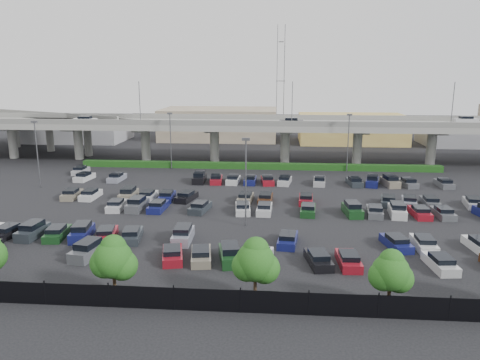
{
  "coord_description": "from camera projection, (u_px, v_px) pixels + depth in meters",
  "views": [
    {
      "loc": [
        3.53,
        -59.54,
        17.45
      ],
      "look_at": [
        -1.88,
        6.96,
        2.0
      ],
      "focal_mm": 35.0,
      "sensor_mm": 36.0,
      "label": 1
    }
  ],
  "objects": [
    {
      "name": "ground",
      "position": [
        250.0,
        207.0,
        62.03
      ],
      "size": [
        280.0,
        280.0,
        0.0
      ],
      "primitive_type": "plane",
      "color": "black"
    },
    {
      "name": "overpass",
      "position": [
        259.0,
        127.0,
        91.54
      ],
      "size": [
        150.0,
        13.0,
        15.8
      ],
      "color": "gray",
      "rests_on": "ground"
    },
    {
      "name": "on_ramp",
      "position": [
        33.0,
        120.0,
        106.4
      ],
      "size": [
        50.93,
        30.13,
        8.8
      ],
      "color": "gray",
      "rests_on": "ground"
    },
    {
      "name": "hedge",
      "position": [
        258.0,
        166.0,
        86.18
      ],
      "size": [
        66.0,
        1.6,
        1.1
      ],
      "primitive_type": "cube",
      "color": "#134113",
      "rests_on": "ground"
    },
    {
      "name": "fence",
      "position": [
        226.0,
        301.0,
        34.64
      ],
      "size": [
        70.0,
        0.1,
        2.0
      ],
      "color": "black",
      "rests_on": "ground"
    },
    {
      "name": "tree_row",
      "position": [
        238.0,
        260.0,
        35.42
      ],
      "size": [
        65.07,
        3.66,
        5.94
      ],
      "color": "#332316",
      "rests_on": "ground"
    },
    {
      "name": "parked_cars",
      "position": [
        257.0,
        210.0,
        58.29
      ],
      "size": [
        63.14,
        41.58,
        1.67
      ],
      "color": "maroon",
      "rests_on": "ground"
    },
    {
      "name": "light_poles",
      "position": [
        220.0,
        157.0,
        62.89
      ],
      "size": [
        66.9,
        48.38,
        10.3
      ],
      "color": "#4E4F53",
      "rests_on": "ground"
    },
    {
      "name": "distant_buildings",
      "position": [
        312.0,
        127.0,
        120.23
      ],
      "size": [
        138.0,
        24.0,
        9.0
      ],
      "color": "gray",
      "rests_on": "ground"
    },
    {
      "name": "comm_tower",
      "position": [
        281.0,
        79.0,
        130.05
      ],
      "size": [
        2.4,
        2.4,
        30.0
      ],
      "color": "#4E4F53",
      "rests_on": "ground"
    }
  ]
}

